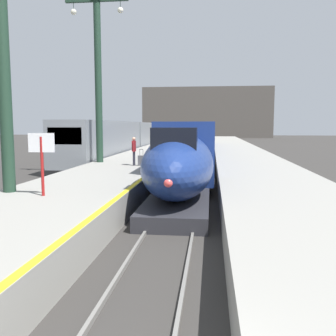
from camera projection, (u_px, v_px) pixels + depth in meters
name	position (u px, v px, depth m)	size (l,w,h in m)	color
platform_left	(139.00, 164.00, 27.82)	(4.80, 110.00, 1.05)	gray
platform_right	(249.00, 166.00, 26.89)	(4.80, 110.00, 1.05)	gray
platform_left_safety_stripe	(169.00, 158.00, 27.50)	(0.20, 107.80, 0.01)	yellow
rail_main_left	(186.00, 167.00, 30.21)	(0.08, 110.00, 0.12)	slate
rail_main_right	(204.00, 167.00, 30.04)	(0.08, 110.00, 0.12)	slate
rail_secondary_left	(89.00, 166.00, 31.14)	(0.08, 110.00, 0.12)	slate
rail_secondary_right	(107.00, 166.00, 30.97)	(0.08, 110.00, 0.12)	slate
highspeed_train_main	(195.00, 144.00, 29.78)	(2.92, 38.58, 3.60)	navy
regional_train_adjacent	(127.00, 137.00, 41.86)	(2.85, 36.60, 3.80)	gray
station_column_mid	(2.00, 29.00, 12.72)	(4.00, 0.68, 9.45)	#1E3828
station_column_far	(98.00, 65.00, 23.50)	(4.00, 0.68, 10.40)	#1E3828
passenger_near_edge	(134.00, 149.00, 22.04)	(0.26, 0.57, 1.69)	#23232D
rolling_suitcase	(141.00, 161.00, 22.01)	(0.40, 0.22, 0.98)	#4C4C51
departure_info_board	(42.00, 151.00, 12.45)	(0.90, 0.10, 2.12)	maroon
terminus_back_wall	(207.00, 112.00, 102.85)	(36.00, 2.00, 14.00)	#4C4742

